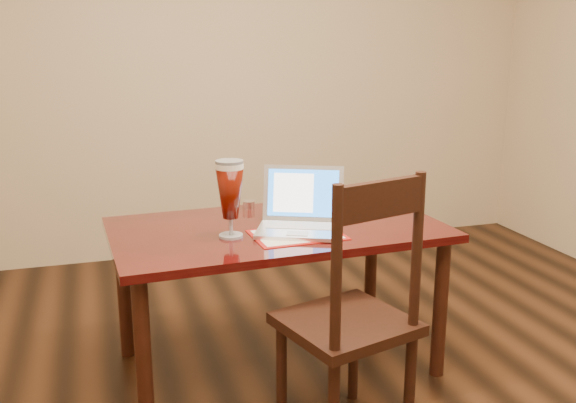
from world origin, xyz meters
name	(u,v)px	position (x,y,z in m)	size (l,w,h in m)	color
dining_table	(276,240)	(-0.18, 0.74, 0.62)	(1.50, 0.89, 1.01)	#440A09
dining_chair	(352,318)	(-0.06, 0.13, 0.49)	(0.54, 0.53, 1.05)	black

